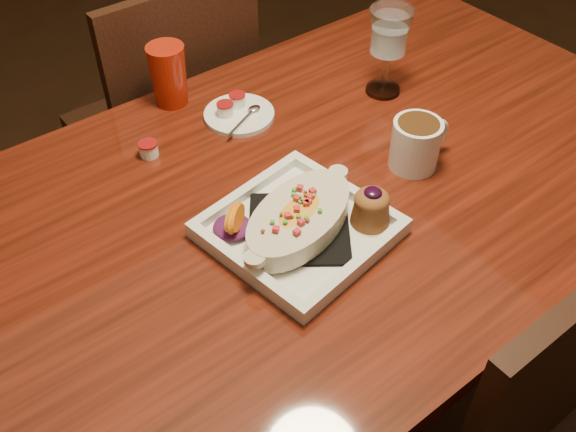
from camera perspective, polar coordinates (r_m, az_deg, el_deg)
floor at (r=1.78m, az=2.48°, el=-15.12°), size 7.00×7.00×0.00m
table at (r=1.27m, az=3.37°, el=0.15°), size 1.50×0.90×0.75m
chair_far at (r=1.77m, az=-10.26°, el=8.01°), size 0.42×0.42×0.93m
plate at (r=1.07m, az=1.48°, el=-0.44°), size 0.31×0.31×0.08m
coffee_mug at (r=1.22m, az=11.39°, el=6.47°), size 0.13×0.09×0.10m
goblet at (r=1.38m, az=8.99°, el=15.48°), size 0.09×0.09×0.19m
saucer at (r=1.35m, az=-4.50°, el=9.11°), size 0.15×0.15×0.10m
creamer_loose at (r=1.27m, az=-12.30°, el=5.84°), size 0.04×0.04×0.03m
red_tumbler at (r=1.38m, az=-10.56°, el=12.19°), size 0.08×0.08×0.13m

